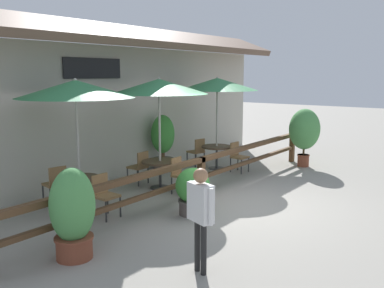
# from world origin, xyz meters

# --- Properties ---
(ground_plane) EXTENTS (60.00, 60.00, 0.00)m
(ground_plane) POSITION_xyz_m (0.00, 0.00, 0.00)
(ground_plane) COLOR gray
(building_facade) EXTENTS (14.28, 1.49, 4.23)m
(building_facade) POSITION_xyz_m (-0.00, 4.10, 2.16)
(building_facade) COLOR #BCB7A8
(building_facade) RESTS_ON ground
(patio_railing) EXTENTS (10.40, 0.14, 0.95)m
(patio_railing) POSITION_xyz_m (0.00, 1.05, 0.70)
(patio_railing) COLOR brown
(patio_railing) RESTS_ON ground
(patio_umbrella_near) EXTENTS (2.41, 2.41, 2.78)m
(patio_umbrella_near) POSITION_xyz_m (-2.33, 2.54, 2.56)
(patio_umbrella_near) COLOR #B7B2A8
(patio_umbrella_near) RESTS_ON ground
(dining_table_near) EXTENTS (0.92, 0.92, 0.71)m
(dining_table_near) POSITION_xyz_m (-2.33, 2.54, 0.56)
(dining_table_near) COLOR #4C3826
(dining_table_near) RESTS_ON ground
(chair_near_streetside) EXTENTS (0.42, 0.42, 0.87)m
(chair_near_streetside) POSITION_xyz_m (-2.32, 1.79, 0.49)
(chair_near_streetside) COLOR olive
(chair_near_streetside) RESTS_ON ground
(chair_near_wallside) EXTENTS (0.49, 0.49, 0.87)m
(chair_near_wallside) POSITION_xyz_m (-2.39, 3.29, 0.49)
(chair_near_wallside) COLOR olive
(chair_near_wallside) RESTS_ON ground
(patio_umbrella_middle) EXTENTS (2.41, 2.41, 2.78)m
(patio_umbrella_middle) POSITION_xyz_m (0.02, 2.34, 2.56)
(patio_umbrella_middle) COLOR #B7B2A8
(patio_umbrella_middle) RESTS_ON ground
(dining_table_middle) EXTENTS (0.92, 0.92, 0.71)m
(dining_table_middle) POSITION_xyz_m (0.02, 2.34, 0.56)
(dining_table_middle) COLOR #4C3826
(dining_table_middle) RESTS_ON ground
(chair_middle_streetside) EXTENTS (0.44, 0.44, 0.87)m
(chair_middle_streetside) POSITION_xyz_m (-0.03, 1.64, 0.49)
(chair_middle_streetside) COLOR olive
(chair_middle_streetside) RESTS_ON ground
(chair_middle_wallside) EXTENTS (0.43, 0.43, 0.87)m
(chair_middle_wallside) POSITION_xyz_m (0.00, 3.04, 0.49)
(chair_middle_wallside) COLOR olive
(chair_middle_wallside) RESTS_ON ground
(patio_umbrella_far) EXTENTS (2.41, 2.41, 2.78)m
(patio_umbrella_far) POSITION_xyz_m (2.73, 2.42, 2.56)
(patio_umbrella_far) COLOR #B7B2A8
(patio_umbrella_far) RESTS_ON ground
(dining_table_far) EXTENTS (0.92, 0.92, 0.71)m
(dining_table_far) POSITION_xyz_m (2.73, 2.42, 0.56)
(dining_table_far) COLOR #4C3826
(dining_table_far) RESTS_ON ground
(chair_far_streetside) EXTENTS (0.45, 0.45, 0.87)m
(chair_far_streetside) POSITION_xyz_m (2.78, 1.71, 0.49)
(chair_far_streetside) COLOR olive
(chair_far_streetside) RESTS_ON ground
(chair_far_wallside) EXTENTS (0.49, 0.49, 0.87)m
(chair_far_wallside) POSITION_xyz_m (2.70, 3.14, 0.49)
(chair_far_wallside) COLOR olive
(chair_far_wallside) RESTS_ON ground
(potted_plant_corner_fern) EXTENTS (0.73, 0.66, 1.46)m
(potted_plant_corner_fern) POSITION_xyz_m (-3.94, 0.68, 0.74)
(potted_plant_corner_fern) COLOR brown
(potted_plant_corner_fern) RESTS_ON ground
(potted_plant_broad_leaf) EXTENTS (1.03, 0.93, 1.80)m
(potted_plant_broad_leaf) POSITION_xyz_m (4.64, 0.45, 1.13)
(potted_plant_broad_leaf) COLOR brown
(potted_plant_broad_leaf) RESTS_ON ground
(potted_plant_tall_tropical) EXTENTS (0.75, 0.68, 0.97)m
(potted_plant_tall_tropical) POSITION_xyz_m (-1.12, 0.47, 0.51)
(potted_plant_tall_tropical) COLOR #564C47
(potted_plant_tall_tropical) RESTS_ON ground
(potted_plant_entrance_palm) EXTENTS (0.73, 0.66, 1.67)m
(potted_plant_entrance_palm) POSITION_xyz_m (1.55, 3.55, 0.91)
(potted_plant_entrance_palm) COLOR #564C47
(potted_plant_entrance_palm) RESTS_ON ground
(pedestrian) EXTENTS (0.32, 0.53, 1.56)m
(pedestrian) POSITION_xyz_m (-3.15, -1.19, 1.00)
(pedestrian) COLOR black
(pedestrian) RESTS_ON ground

